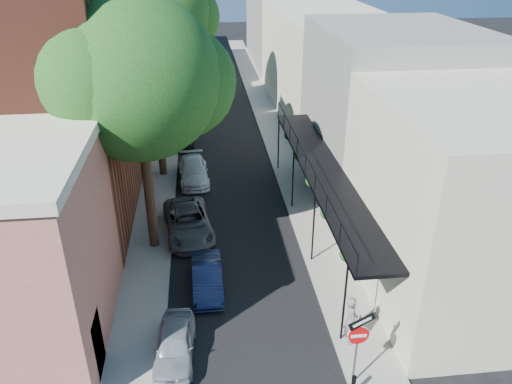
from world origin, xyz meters
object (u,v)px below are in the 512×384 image
object	(u,v)px
oak_near	(148,79)
parked_car_b	(207,277)
parked_car_c	(188,222)
sign_post	(358,338)
parked_car_d	(194,171)
oak_mid	(160,58)
parked_car_a	(175,344)
parked_car_e	(184,135)
pedestrian	(351,320)
oak_far	(167,13)

from	to	relation	value
oak_near	parked_car_b	xyz separation A→B (m)	(1.97, -3.71, -7.31)
oak_near	parked_car_b	world-z (taller)	oak_near
parked_car_c	parked_car_b	bearing A→B (deg)	-86.81
sign_post	oak_near	distance (m)	12.77
parked_car_c	parked_car_d	world-z (taller)	parked_car_c
parked_car_d	oak_near	bearing A→B (deg)	-105.37
oak_mid	parked_car_b	xyz separation A→B (m)	(2.02, -11.68, -6.49)
sign_post	oak_near	world-z (taller)	oak_near
parked_car_b	parked_car_d	distance (m)	10.53
oak_mid	parked_car_a	distance (m)	16.67
parked_car_b	parked_car_d	xyz separation A→B (m)	(-0.54, 10.52, 0.03)
oak_mid	parked_car_e	xyz separation A→B (m)	(0.82, 4.89, -6.39)
sign_post	pedestrian	world-z (taller)	sign_post
oak_mid	parked_car_e	world-z (taller)	oak_mid
pedestrian	parked_car_c	bearing A→B (deg)	40.55
oak_mid	parked_car_c	xyz separation A→B (m)	(1.21, -7.25, -6.40)
oak_far	pedestrian	xyz separation A→B (m)	(6.90, -24.43, -7.18)
parked_car_b	oak_mid	bearing A→B (deg)	98.81
parked_car_b	parked_car_a	bearing A→B (deg)	-109.16
oak_mid	parked_car_a	xyz separation A→B (m)	(0.82, -15.33, -6.50)
sign_post	parked_car_d	bearing A→B (deg)	107.57
parked_car_c	parked_car_d	size ratio (longest dim) A/B	1.14
pedestrian	parked_car_b	bearing A→B (deg)	58.40
pedestrian	parked_car_d	bearing A→B (deg)	26.39
parked_car_d	sign_post	bearing A→B (deg)	-75.94
sign_post	parked_car_b	world-z (taller)	sign_post
oak_mid	parked_car_d	size ratio (longest dim) A/B	2.47
sign_post	parked_car_e	size ratio (longest dim) A/B	0.77
parked_car_d	pedestrian	xyz separation A→B (m)	(5.49, -14.23, 0.48)
oak_far	parked_car_d	world-z (taller)	oak_far
oak_mid	parked_car_c	distance (m)	9.75
oak_near	parked_car_c	world-z (taller)	oak_near
parked_car_b	parked_car_e	bearing A→B (deg)	93.15
oak_near	parked_car_b	bearing A→B (deg)	-62.05
parked_car_b	parked_car_c	distance (m)	4.50
oak_near	parked_car_d	xyz separation A→B (m)	(1.43, 6.81, -7.28)
parked_car_b	pedestrian	world-z (taller)	pedestrian
oak_near	parked_car_a	world-z (taller)	oak_near
parked_car_e	sign_post	bearing A→B (deg)	-71.47
oak_far	parked_car_a	xyz separation A→B (m)	(0.75, -24.37, -7.70)
oak_far	oak_mid	bearing A→B (deg)	-90.41
oak_mid	parked_car_c	size ratio (longest dim) A/B	2.18
sign_post	parked_car_e	distance (m)	22.92
sign_post	parked_car_b	distance (m)	7.35
sign_post	parked_car_a	size ratio (longest dim) A/B	0.91
oak_near	oak_far	world-z (taller)	oak_far
parked_car_b	pedestrian	distance (m)	6.21
oak_mid	oak_far	distance (m)	9.12
parked_car_e	pedestrian	bearing A→B (deg)	-69.18
parked_car_d	parked_car_b	bearing A→B (deg)	-90.58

